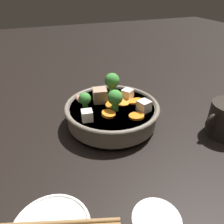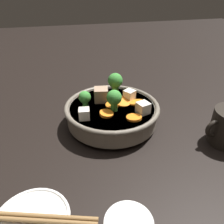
{
  "view_description": "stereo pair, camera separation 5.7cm",
  "coord_description": "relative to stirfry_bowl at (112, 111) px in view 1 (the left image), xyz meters",
  "views": [
    {
      "loc": [
        0.17,
        0.45,
        0.33
      ],
      "look_at": [
        0.0,
        0.0,
        0.04
      ],
      "focal_mm": 35.0,
      "sensor_mm": 36.0,
      "label": 1
    },
    {
      "loc": [
        0.12,
        0.47,
        0.33
      ],
      "look_at": [
        0.0,
        0.0,
        0.04
      ],
      "focal_mm": 35.0,
      "sensor_mm": 36.0,
      "label": 2
    }
  ],
  "objects": [
    {
      "name": "stirfry_bowl",
      "position": [
        0.0,
        0.0,
        0.0
      ],
      "size": [
        0.24,
        0.24,
        0.11
      ],
      "color": "slate",
      "rests_on": "ground_plane"
    },
    {
      "name": "ground_plane",
      "position": [
        -0.0,
        0.0,
        -0.04
      ],
      "size": [
        3.0,
        3.0,
        0.0
      ],
      "primitive_type": "plane",
      "color": "black"
    }
  ]
}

